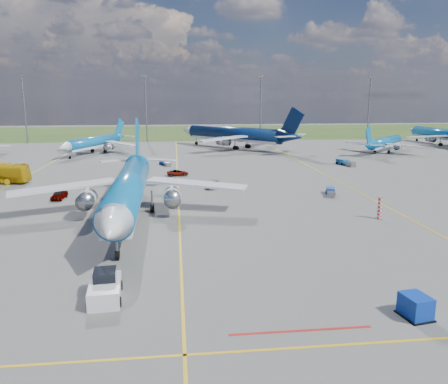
{
  "coord_description": "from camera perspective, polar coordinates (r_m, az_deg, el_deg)",
  "views": [
    {
      "loc": [
        -0.26,
        -44.39,
        15.79
      ],
      "look_at": [
        5.64,
        8.42,
        4.0
      ],
      "focal_mm": 35.0,
      "sensor_mm": 36.0,
      "label": 1
    }
  ],
  "objects": [
    {
      "name": "bg_jet_n",
      "position": [
        133.93,
        1.28,
        5.73
      ],
      "size": [
        58.97,
        59.48,
        12.46
      ],
      "primitive_type": null,
      "rotation": [
        0.0,
        0.0,
        3.89
      ],
      "color": "#081D44",
      "rests_on": "ground"
    },
    {
      "name": "bg_jet_ene",
      "position": [
        159.54,
        26.53,
        5.52
      ],
      "size": [
        32.87,
        41.17,
        10.11
      ],
      "primitive_type": null,
      "rotation": [
        0.0,
        0.0,
        3.23
      ],
      "color": "#0B64A3",
      "rests_on": "ground"
    },
    {
      "name": "service_car_c",
      "position": [
        75.88,
        -1.51,
        0.94
      ],
      "size": [
        3.19,
        4.35,
        1.17
      ],
      "primitive_type": "imported",
      "rotation": [
        0.0,
        0.0,
        -0.44
      ],
      "color": "#999999",
      "rests_on": "ground"
    },
    {
      "name": "bg_jet_ne",
      "position": [
        133.26,
        20.19,
        4.94
      ],
      "size": [
        38.24,
        38.34,
        8.05
      ],
      "primitive_type": null,
      "rotation": [
        0.0,
        0.0,
        2.37
      ],
      "color": "#0B64A3",
      "rests_on": "ground"
    },
    {
      "name": "warning_post",
      "position": [
        60.32,
        19.66,
        -1.94
      ],
      "size": [
        0.5,
        0.5,
        3.0
      ],
      "primitive_type": "cylinder",
      "color": "red",
      "rests_on": "ground"
    },
    {
      "name": "uld_container",
      "position": [
        35.55,
        23.73,
        -13.5
      ],
      "size": [
        2.0,
        2.34,
        1.67
      ],
      "primitive_type": "cube",
      "rotation": [
        0.0,
        0.0,
        0.17
      ],
      "color": "#0B329E",
      "rests_on": "ground"
    },
    {
      "name": "bg_jet_nnw",
      "position": [
        127.29,
        -16.55,
        4.86
      ],
      "size": [
        36.49,
        40.76,
        8.77
      ],
      "primitive_type": null,
      "rotation": [
        0.0,
        0.0,
        -0.4
      ],
      "color": "#0B64A3",
      "rests_on": "ground"
    },
    {
      "name": "baggage_tug_w",
      "position": [
        72.85,
        13.75,
        0.0
      ],
      "size": [
        2.49,
        4.6,
        1.0
      ],
      "rotation": [
        0.0,
        0.0,
        -0.31
      ],
      "color": "#194598",
      "rests_on": "ground"
    },
    {
      "name": "floodlight_masts",
      "position": [
        154.77,
        -2.62,
        11.3
      ],
      "size": [
        202.2,
        0.5,
        22.7
      ],
      "color": "slate",
      "rests_on": "ground"
    },
    {
      "name": "main_airliner",
      "position": [
        58.69,
        -12.14,
        -3.39
      ],
      "size": [
        34.76,
        45.28,
        11.74
      ],
      "primitive_type": null,
      "rotation": [
        0.0,
        0.0,
        0.01
      ],
      "color": "#0B64A3",
      "rests_on": "ground"
    },
    {
      "name": "service_car_b",
      "position": [
        88.22,
        -6.04,
        2.52
      ],
      "size": [
        4.52,
        2.63,
        1.18
      ],
      "primitive_type": "imported",
      "rotation": [
        0.0,
        0.0,
        1.73
      ],
      "color": "#999999",
      "rests_on": "ground"
    },
    {
      "name": "ground",
      "position": [
        47.12,
        -5.73,
        -7.14
      ],
      "size": [
        400.0,
        400.0,
        0.0
      ],
      "primitive_type": "plane",
      "color": "#50504E",
      "rests_on": "ground"
    },
    {
      "name": "grass_strip",
      "position": [
        195.03,
        -6.33,
        7.79
      ],
      "size": [
        400.0,
        80.0,
        0.01
      ],
      "primitive_type": "cube",
      "color": "#2D4719",
      "rests_on": "ground"
    },
    {
      "name": "pushback_tug",
      "position": [
        36.61,
        -15.27,
        -12.0
      ],
      "size": [
        2.76,
        6.5,
        2.17
      ],
      "rotation": [
        0.0,
        0.0,
        0.08
      ],
      "color": "silver",
      "rests_on": "ground"
    },
    {
      "name": "baggage_tug_c",
      "position": [
        102.07,
        -7.73,
        3.76
      ],
      "size": [
        2.77,
        4.62,
        1.01
      ],
      "rotation": [
        0.0,
        0.0,
        0.38
      ],
      "color": "#1A379E",
      "rests_on": "ground"
    },
    {
      "name": "baggage_tug_e",
      "position": [
        104.77,
        15.55,
        3.71
      ],
      "size": [
        2.95,
        5.79,
        1.26
      ],
      "rotation": [
        0.0,
        0.0,
        0.28
      ],
      "color": "#1A609F",
      "rests_on": "ground"
    },
    {
      "name": "service_car_a",
      "position": [
        72.44,
        -20.72,
        -0.33
      ],
      "size": [
        2.07,
        4.3,
        1.42
      ],
      "primitive_type": "imported",
      "rotation": [
        0.0,
        0.0,
        -0.1
      ],
      "color": "#999999",
      "rests_on": "ground"
    },
    {
      "name": "taxiway_lines",
      "position": [
        73.8,
        -5.89,
        0.09
      ],
      "size": [
        60.25,
        160.0,
        0.02
      ],
      "color": "gold",
      "rests_on": "ground"
    }
  ]
}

